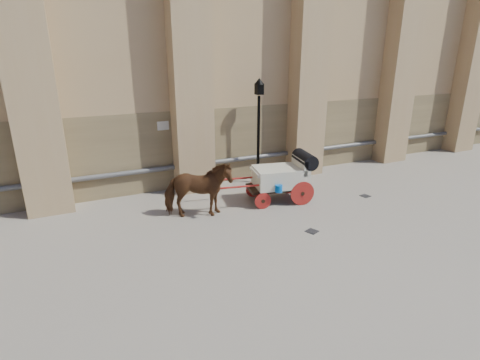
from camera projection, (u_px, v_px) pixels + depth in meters
name	position (u px, v px, depth m)	size (l,w,h in m)	color
ground	(261.00, 220.00, 11.84)	(90.00, 90.00, 0.00)	slate
horse	(198.00, 190.00, 11.81)	(0.98, 2.15, 1.81)	brown
carriage	(284.00, 175.00, 13.15)	(4.09, 1.78, 1.73)	black
street_lamp	(259.00, 129.00, 14.59)	(0.39, 0.39, 4.13)	black
drain_grate_near	(312.00, 231.00, 11.08)	(0.32, 0.32, 0.01)	black
drain_grate_far	(365.00, 196.00, 13.81)	(0.32, 0.32, 0.01)	black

